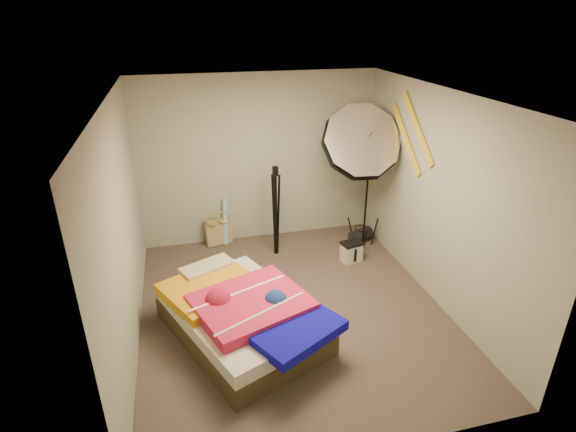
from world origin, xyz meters
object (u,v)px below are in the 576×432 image
object	(u,v)px
photo_umbrella	(360,143)
bed	(242,314)
duffel_bag	(361,235)
wrapping_roll	(225,222)
camera_case	(351,252)
camera_tripod	(276,205)
tote_bag	(218,232)

from	to	relation	value
photo_umbrella	bed	bearing A→B (deg)	-141.50
duffel_bag	photo_umbrella	size ratio (longest dim) A/B	0.15
wrapping_roll	camera_case	distance (m)	1.94
wrapping_roll	camera_tripod	size ratio (longest dim) A/B	0.52
bed	camera_tripod	bearing A→B (deg)	65.83
duffel_bag	camera_tripod	world-z (taller)	camera_tripod
tote_bag	duffel_bag	distance (m)	2.19
tote_bag	wrapping_roll	size ratio (longest dim) A/B	0.56
camera_tripod	bed	bearing A→B (deg)	-114.17
camera_case	bed	distance (m)	2.12
camera_case	camera_tripod	size ratio (longest dim) A/B	0.20
bed	camera_tripod	world-z (taller)	camera_tripod
tote_bag	bed	bearing A→B (deg)	-102.54
wrapping_roll	duffel_bag	size ratio (longest dim) A/B	2.03
tote_bag	wrapping_roll	xyz separation A→B (m)	(0.12, 0.00, 0.15)
duffel_bag	bed	bearing A→B (deg)	-164.55
tote_bag	photo_umbrella	size ratio (longest dim) A/B	0.17
duffel_bag	tote_bag	bearing A→B (deg)	143.52
tote_bag	photo_umbrella	bearing A→B (deg)	-33.29
tote_bag	camera_tripod	size ratio (longest dim) A/B	0.30
wrapping_roll	camera_tripod	distance (m)	0.94
bed	tote_bag	bearing A→B (deg)	90.76
camera_case	duffel_bag	xyz separation A→B (m)	(0.36, 0.52, -0.03)
wrapping_roll	duffel_bag	distance (m)	2.09
camera_case	bed	xyz separation A→B (m)	(-1.74, -1.21, 0.13)
wrapping_roll	duffel_bag	world-z (taller)	wrapping_roll
duffel_bag	camera_tripod	bearing A→B (deg)	157.96
camera_case	bed	size ratio (longest dim) A/B	0.13
camera_case	tote_bag	bearing A→B (deg)	138.45
tote_bag	duffel_bag	xyz separation A→B (m)	(2.13, -0.47, -0.09)
tote_bag	camera_tripod	bearing A→B (deg)	-46.70
camera_case	camera_tripod	xyz separation A→B (m)	(-0.99, 0.48, 0.63)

